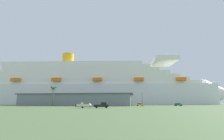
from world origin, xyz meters
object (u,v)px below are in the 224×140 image
street_lamp (142,96)px  parked_car_green_wagon (178,105)px  cruise_ship (98,87)px  small_boat_on_trailer (85,105)px  palm_tree (53,90)px  pickup_truck (102,105)px  parked_car_black_coupe (31,104)px  parked_car_white_van (42,104)px  parked_car_yellow_taxi (140,105)px

street_lamp → parked_car_green_wagon: (20.92, 16.80, -4.33)m
cruise_ship → small_boat_on_trailer: cruise_ship is taller
palm_tree → pickup_truck: bearing=-38.8°
pickup_truck → parked_car_green_wagon: size_ratio=1.31×
palm_tree → parked_car_green_wagon: (70.90, 12.93, -8.06)m
street_lamp → parked_car_green_wagon: 27.17m
palm_tree → parked_car_black_coupe: bearing=152.3°
pickup_truck → parked_car_white_van: (-44.21, 34.73, -0.21)m
pickup_truck → palm_tree: bearing=141.2°
cruise_ship → parked_car_green_wagon: bearing=-44.1°
pickup_truck → small_boat_on_trailer: size_ratio=0.85×
street_lamp → parked_car_green_wagon: street_lamp is taller
palm_tree → parked_car_black_coupe: palm_tree is taller
pickup_truck → parked_car_yellow_taxi: bearing=66.5°
pickup_truck → parked_car_yellow_taxi: pickup_truck is taller
small_boat_on_trailer → parked_car_black_coupe: bearing=140.4°
palm_tree → parked_car_green_wagon: 72.52m
pickup_truck → palm_tree: (-33.65, 27.06, 7.85)m
parked_car_green_wagon → parked_car_black_coupe: bearing=-178.2°
parked_car_yellow_taxi → parked_car_green_wagon: bearing=12.8°
small_boat_on_trailer → palm_tree: 40.34m
street_lamp → cruise_ship: bearing=117.6°
parked_car_green_wagon → small_boat_on_trailer: bearing=-136.4°
small_boat_on_trailer → street_lamp: (22.57, 24.65, 4.20)m
palm_tree → cruise_ship: bearing=81.4°
parked_car_yellow_taxi → parked_car_green_wagon: same height
cruise_ship → palm_tree: bearing=-98.6°
small_boat_on_trailer → parked_car_black_coupe: small_boat_on_trailer is taller
parked_car_green_wagon → parked_car_black_coupe: (-90.07, -2.86, 0.00)m
parked_car_green_wagon → parked_car_yellow_taxi: bearing=-167.2°
parked_car_black_coupe → small_boat_on_trailer: bearing=-39.6°
cruise_ship → small_boat_on_trailer: 102.37m
street_lamp → parked_car_yellow_taxi: street_lamp is taller
pickup_truck → cruise_ship: bearing=103.1°
parked_car_white_van → parked_car_black_coupe: same height
pickup_truck → parked_car_white_van: bearing=141.8°
parked_car_green_wagon → parked_car_white_van: (-81.46, -5.26, -0.00)m
palm_tree → parked_car_white_van: bearing=144.0°
palm_tree → parked_car_black_coupe: 23.11m
parked_car_green_wagon → cruise_ship: bearing=135.9°
parked_car_yellow_taxi → parked_car_black_coupe: 68.04m
small_boat_on_trailer → parked_car_yellow_taxi: 42.26m
parked_car_yellow_taxi → parked_car_black_coupe: bearing=178.2°
small_boat_on_trailer → parked_car_green_wagon: 60.08m
palm_tree → street_lamp: bearing=-4.4°
small_boat_on_trailer → palm_tree: bearing=133.9°
pickup_truck → parked_car_black_coupe: 64.57m
parked_car_black_coupe → parked_car_yellow_taxi: bearing=-1.8°
cruise_ship → parked_car_black_coupe: bearing=-116.0°
small_boat_on_trailer → parked_car_yellow_taxi: small_boat_on_trailer is taller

